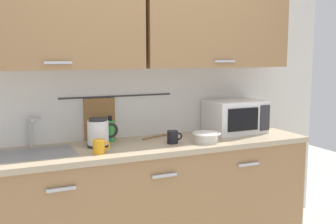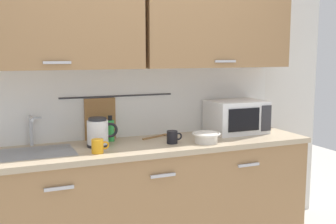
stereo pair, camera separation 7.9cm
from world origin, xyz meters
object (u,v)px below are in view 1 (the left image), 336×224
at_px(microwave, 235,116).
at_px(electric_kettle, 99,133).
at_px(wooden_spoon, 158,136).
at_px(mug_by_kettle, 173,137).
at_px(mixing_bowl, 206,137).
at_px(dish_soap_bottle, 110,130).
at_px(mug_near_sink, 99,147).

xyz_separation_m(microwave, electric_kettle, (-1.19, -0.07, -0.03)).
bearing_deg(electric_kettle, microwave, 3.25).
relative_size(electric_kettle, wooden_spoon, 0.86).
relative_size(electric_kettle, mug_by_kettle, 1.89).
xyz_separation_m(mixing_bowl, mug_by_kettle, (-0.24, 0.08, 0.00)).
bearing_deg(wooden_spoon, electric_kettle, -163.68).
relative_size(microwave, dish_soap_bottle, 2.35).
height_order(electric_kettle, mug_near_sink, electric_kettle).
height_order(dish_soap_bottle, mug_near_sink, dish_soap_bottle).
height_order(electric_kettle, wooden_spoon, electric_kettle).
relative_size(mug_by_kettle, wooden_spoon, 0.46).
height_order(microwave, mug_by_kettle, microwave).
xyz_separation_m(electric_kettle, mug_by_kettle, (0.53, -0.12, -0.05)).
relative_size(electric_kettle, dish_soap_bottle, 1.16).
distance_m(microwave, electric_kettle, 1.19).
bearing_deg(dish_soap_bottle, electric_kettle, -131.46).
relative_size(microwave, mixing_bowl, 2.15).
height_order(mug_near_sink, mug_by_kettle, same).
bearing_deg(dish_soap_bottle, wooden_spoon, 1.53).
xyz_separation_m(mug_near_sink, mug_by_kettle, (0.58, 0.08, 0.00)).
height_order(mug_by_kettle, wooden_spoon, mug_by_kettle).
bearing_deg(electric_kettle, mixing_bowl, -14.24).
height_order(microwave, dish_soap_bottle, microwave).
xyz_separation_m(mug_near_sink, mixing_bowl, (0.82, 0.01, -0.00)).
distance_m(microwave, mug_by_kettle, 0.70).
distance_m(electric_kettle, mug_near_sink, 0.21).
distance_m(dish_soap_bottle, mug_near_sink, 0.39).
bearing_deg(mug_near_sink, mixing_bowl, 0.39).
relative_size(microwave, mug_near_sink, 3.83).
distance_m(microwave, wooden_spoon, 0.69).
bearing_deg(microwave, wooden_spoon, 172.71).
bearing_deg(mug_near_sink, mug_by_kettle, 8.00).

